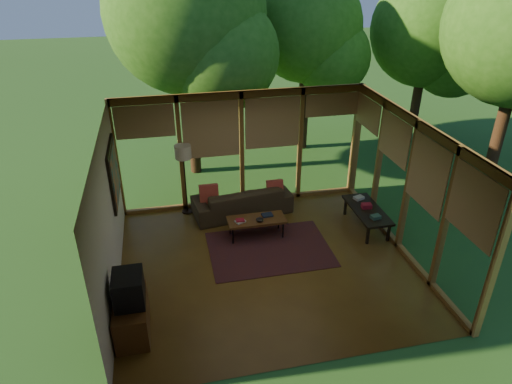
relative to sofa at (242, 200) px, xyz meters
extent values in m
plane|color=brown|center=(0.10, -2.00, -0.32)|extent=(5.50, 5.50, 0.00)
plane|color=silver|center=(0.10, -2.00, 2.38)|extent=(5.50, 5.50, 0.00)
cube|color=silver|center=(-2.65, -2.00, 1.03)|extent=(0.04, 5.00, 2.70)
cube|color=silver|center=(0.10, -4.50, 1.03)|extent=(5.50, 0.04, 2.70)
cube|color=brown|center=(0.10, 0.50, 1.03)|extent=(5.50, 0.12, 2.70)
cube|color=brown|center=(2.85, -2.00, 1.03)|extent=(0.12, 5.00, 2.70)
plane|color=#285821|center=(8.10, 6.00, -0.33)|extent=(40.00, 40.00, 0.00)
cylinder|color=#3B2515|center=(-0.82, 2.52, 2.29)|extent=(0.28, 0.28, 5.22)
sphere|color=#235613|center=(-0.82, 2.52, 3.74)|extent=(3.81, 3.81, 3.81)
cylinder|color=#3B2515|center=(2.53, 3.60, 1.93)|extent=(0.28, 0.28, 4.50)
sphere|color=#235613|center=(2.53, 3.60, 3.18)|extent=(3.03, 3.03, 3.03)
cylinder|color=#3B2515|center=(6.11, -0.27, 2.22)|extent=(0.28, 0.28, 5.08)
cylinder|color=#3B2515|center=(6.12, 3.43, 1.83)|extent=(0.28, 0.28, 4.30)
sphere|color=#235613|center=(6.12, 3.43, 3.02)|extent=(3.28, 3.28, 3.28)
cube|color=maroon|center=(0.26, -1.56, -0.32)|extent=(2.41, 1.71, 0.01)
imported|color=#3B2F1D|center=(0.00, 0.00, 0.00)|extent=(2.30, 1.15, 0.64)
cube|color=maroon|center=(-0.75, -0.05, 0.27)|extent=(0.42, 0.22, 0.44)
cube|color=maroon|center=(0.75, -0.05, 0.24)|extent=(0.37, 0.20, 0.39)
cube|color=#AFAA9E|center=(-0.24, -1.08, 0.12)|extent=(0.25, 0.22, 0.03)
cube|color=maroon|center=(-0.24, -1.08, 0.15)|extent=(0.18, 0.14, 0.03)
cube|color=black|center=(0.36, -0.95, 0.12)|extent=(0.24, 0.19, 0.03)
ellipsoid|color=black|center=(0.16, -1.13, 0.14)|extent=(0.16, 0.16, 0.07)
cube|color=brown|center=(-2.37, -3.28, -0.02)|extent=(0.50, 1.00, 0.60)
cube|color=black|center=(-2.35, -3.28, 0.53)|extent=(0.45, 0.55, 0.50)
cube|color=#325749|center=(2.50, -1.58, 0.17)|extent=(0.22, 0.17, 0.07)
cube|color=maroon|center=(2.50, -1.13, 0.18)|extent=(0.22, 0.17, 0.09)
cube|color=#AFAA9E|center=(2.50, -0.73, 0.16)|extent=(0.26, 0.22, 0.06)
cylinder|color=black|center=(-1.23, 0.30, -0.31)|extent=(0.26, 0.26, 0.03)
cylinder|color=black|center=(-1.23, 0.30, 0.47)|extent=(0.03, 0.03, 1.52)
cylinder|color=beige|center=(-1.23, 0.30, 1.18)|extent=(0.36, 0.36, 0.30)
cube|color=brown|center=(0.11, -1.03, 0.08)|extent=(1.20, 0.50, 0.05)
cylinder|color=black|center=(-0.42, -1.21, -0.13)|extent=(0.03, 0.03, 0.38)
cylinder|color=black|center=(0.64, -1.21, -0.13)|extent=(0.03, 0.03, 0.38)
cylinder|color=black|center=(-0.42, -0.85, -0.13)|extent=(0.03, 0.03, 0.38)
cylinder|color=black|center=(0.64, -0.85, -0.13)|extent=(0.03, 0.03, 0.38)
cube|color=black|center=(2.50, -1.18, 0.11)|extent=(0.60, 1.40, 0.05)
cube|color=black|center=(2.27, -1.78, -0.12)|extent=(0.05, 0.05, 0.40)
cube|color=black|center=(2.73, -1.78, -0.12)|extent=(0.05, 0.05, 0.40)
cube|color=black|center=(2.27, -0.58, -0.12)|extent=(0.05, 0.05, 0.40)
cube|color=black|center=(2.73, -0.58, -0.12)|extent=(0.05, 0.05, 0.40)
cube|color=black|center=(-2.62, -0.60, 1.23)|extent=(0.05, 1.35, 1.15)
cube|color=#1A6377|center=(-2.59, -0.60, 1.23)|extent=(0.02, 1.20, 1.00)
camera|label=1|loc=(-1.61, -8.92, 5.02)|focal=32.00mm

